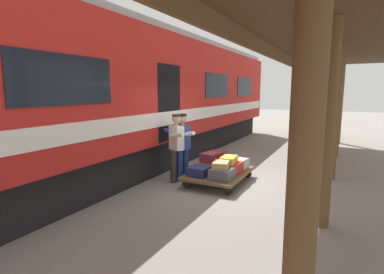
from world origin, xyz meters
TOP-DOWN VIEW (x-y plane):
  - ground_plane at (0.00, 0.00)m, footprint 60.00×60.00m
  - platform_canopy at (-2.02, 0.00)m, footprint 3.20×16.06m
  - train_car at (3.34, 0.00)m, footprint 3.02×18.76m
  - luggage_cart at (0.38, 0.08)m, footprint 1.29×1.88m
  - suitcase_slate_roller at (0.09, 0.59)m, footprint 0.49×0.58m
  - suitcase_gray_aluminum at (0.09, -0.44)m, footprint 0.55×0.51m
  - suitcase_black_hardshell at (0.67, -0.44)m, footprint 0.47×0.52m
  - suitcase_brown_leather at (0.67, 0.08)m, footprint 0.49×0.60m
  - suitcase_navy_fabric at (0.67, 0.59)m, footprint 0.52×0.52m
  - suitcase_red_plastic at (0.09, 0.08)m, footprint 0.52×0.62m
  - suitcase_maroon_trunk at (0.65, -0.46)m, footprint 0.49×0.49m
  - suitcase_burgundy_valise at (0.64, 0.05)m, footprint 0.45×0.46m
  - suitcase_yellow_case at (0.12, 0.10)m, footprint 0.38×0.55m
  - suitcase_tan_vintage at (0.13, 0.58)m, footprint 0.44×0.54m
  - porter_in_overalls at (1.30, 0.30)m, footprint 0.73×0.55m
  - porter_by_door at (1.34, 0.49)m, footprint 0.74×0.60m
  - baggage_tug at (-1.02, -9.83)m, footprint 1.45×1.90m

SIDE VIEW (x-z plane):
  - ground_plane at x=0.00m, z-range 0.00..0.00m
  - luggage_cart at x=0.38m, z-range 0.10..0.37m
  - suitcase_black_hardshell at x=0.67m, z-range 0.28..0.45m
  - suitcase_brown_leather at x=0.67m, z-range 0.28..0.48m
  - suitcase_navy_fabric at x=0.67m, z-range 0.28..0.49m
  - suitcase_slate_roller at x=0.09m, z-range 0.28..0.52m
  - suitcase_gray_aluminum at x=0.09m, z-range 0.28..0.54m
  - suitcase_red_plastic at x=0.09m, z-range 0.28..0.54m
  - suitcase_maroon_trunk at x=0.65m, z-range 0.45..0.68m
  - suitcase_tan_vintage at x=0.13m, z-range 0.52..0.67m
  - suitcase_burgundy_valise at x=0.64m, z-range 0.48..0.72m
  - suitcase_yellow_case at x=0.12m, z-range 0.54..0.69m
  - baggage_tug at x=-1.02m, z-range -0.02..1.28m
  - porter_in_overalls at x=1.30m, z-range 0.07..1.78m
  - porter_by_door at x=1.34m, z-range 0.07..1.78m
  - train_car at x=3.34m, z-range 0.06..4.06m
  - platform_canopy at x=-2.02m, z-range 1.48..5.04m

